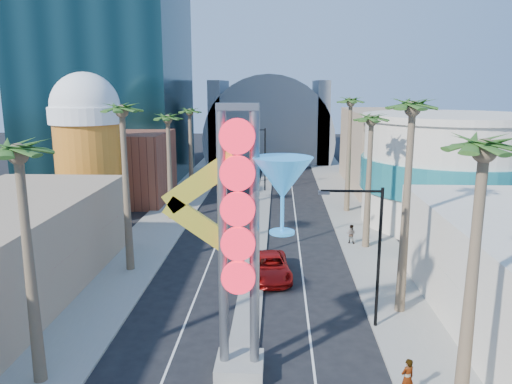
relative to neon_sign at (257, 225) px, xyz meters
name	(u,v)px	position (x,y,z in m)	size (l,w,h in m)	color
sidewalk_west	(176,207)	(-10.32, 32.04, -7.23)	(5.00, 100.00, 0.15)	gray
sidewalk_east	(350,209)	(8.68, 32.04, -7.23)	(5.00, 100.00, 0.15)	gray
median	(263,202)	(-0.82, 35.04, -7.23)	(1.60, 84.00, 0.15)	gray
brick_filler_west	(125,167)	(-16.82, 35.04, -3.31)	(10.00, 10.00, 8.00)	brown
filler_east	(388,149)	(15.18, 45.04, -2.31)	(10.00, 20.00, 10.00)	tan
beer_mug	(88,141)	(-17.82, 27.04, 0.54)	(7.00, 7.00, 14.50)	orange
turquoise_building	(449,170)	(17.18, 27.04, -2.06)	(16.60, 16.60, 10.60)	beige
canopy	(269,135)	(-0.82, 69.04, -3.00)	(22.00, 16.00, 22.00)	slate
neon_sign	(257,225)	(0.00, 0.00, 0.00)	(6.53, 2.60, 12.55)	gray
streetlight_0	(263,195)	(-0.27, 17.04, -2.43)	(3.79, 0.25, 8.00)	black
streetlight_1	(261,153)	(-1.36, 41.04, -2.43)	(3.79, 0.25, 8.00)	black
streetlight_2	(371,245)	(5.91, 5.04, -2.47)	(3.45, 0.25, 8.00)	black
palm_0	(19,168)	(-9.82, -0.96, 2.62)	(2.40, 2.40, 11.70)	brown
palm_1	(122,121)	(-9.82, 13.04, 3.52)	(2.40, 2.40, 12.70)	brown
palm_2	(168,125)	(-9.82, 27.04, 2.17)	(2.40, 2.40, 11.20)	brown
palm_3	(190,117)	(-9.82, 39.04, 2.17)	(2.40, 2.40, 11.20)	brown
palm_4	(483,168)	(8.18, -2.96, 3.07)	(2.40, 2.40, 12.20)	brown
palm_5	(412,122)	(8.18, 7.04, 3.96)	(2.40, 2.40, 13.20)	brown
palm_6	(371,128)	(8.18, 19.04, 2.62)	(2.40, 2.40, 11.70)	brown
palm_7	(351,109)	(8.18, 31.04, 3.52)	(2.40, 2.40, 12.70)	brown
red_pickup	(270,267)	(0.38, 12.17, -6.50)	(2.67, 5.79, 1.61)	#AC0F0D
pedestrian_a	(407,378)	(6.48, -1.49, -6.26)	(0.65, 0.43, 1.79)	gray
pedestrian_b	(351,234)	(7.06, 19.86, -6.35)	(0.78, 0.61, 1.61)	gray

